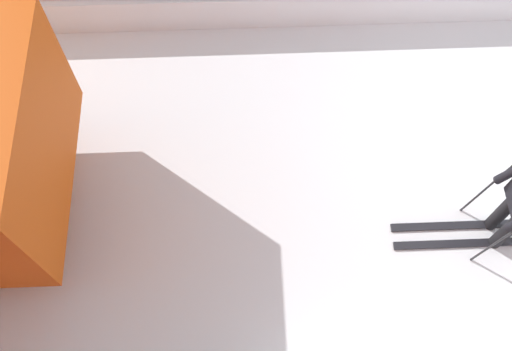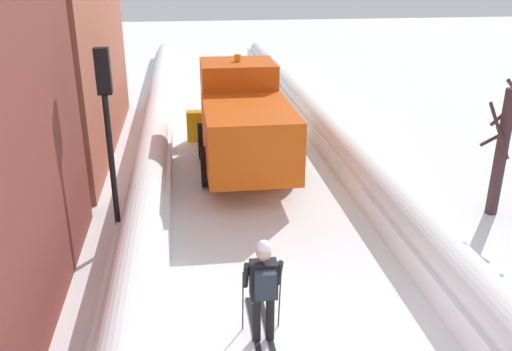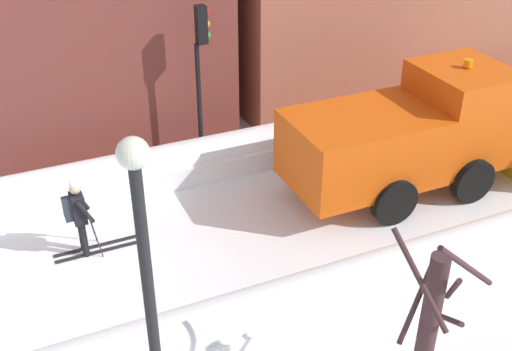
# 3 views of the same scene
# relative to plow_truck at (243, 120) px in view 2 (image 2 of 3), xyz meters

# --- Properties ---
(ground_plane) EXTENTS (80.00, 80.00, 0.00)m
(ground_plane) POSITION_rel_plow_truck_xyz_m (0.23, 2.22, -1.48)
(ground_plane) COLOR white
(snowbank_left) EXTENTS (1.10, 36.00, 0.99)m
(snowbank_left) POSITION_rel_plow_truck_xyz_m (-2.64, 2.22, -1.05)
(snowbank_left) COLOR white
(snowbank_left) RESTS_ON ground
(snowbank_right) EXTENTS (1.10, 36.00, 0.98)m
(snowbank_right) POSITION_rel_plow_truck_xyz_m (3.09, 2.22, -1.06)
(snowbank_right) COLOR white
(snowbank_right) RESTS_ON ground
(plow_truck) EXTENTS (3.20, 5.98, 3.12)m
(plow_truck) POSITION_rel_plow_truck_xyz_m (0.00, 0.00, 0.00)
(plow_truck) COLOR #DB510F
(plow_truck) RESTS_ON ground
(skier) EXTENTS (0.62, 1.80, 1.81)m
(skier) POSITION_rel_plow_truck_xyz_m (-0.55, -7.70, -0.48)
(skier) COLOR black
(skier) RESTS_ON ground
(traffic_light_pole) EXTENTS (0.28, 0.42, 4.15)m
(traffic_light_pole) POSITION_rel_plow_truck_xyz_m (-3.16, -4.02, 1.45)
(traffic_light_pole) COLOR black
(traffic_light_pole) RESTS_ON ground
(bare_tree_near) EXTENTS (1.13, 1.18, 3.70)m
(bare_tree_near) POSITION_rel_plow_truck_xyz_m (5.62, -3.78, 0.20)
(bare_tree_near) COLOR #41292B
(bare_tree_near) RESTS_ON ground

